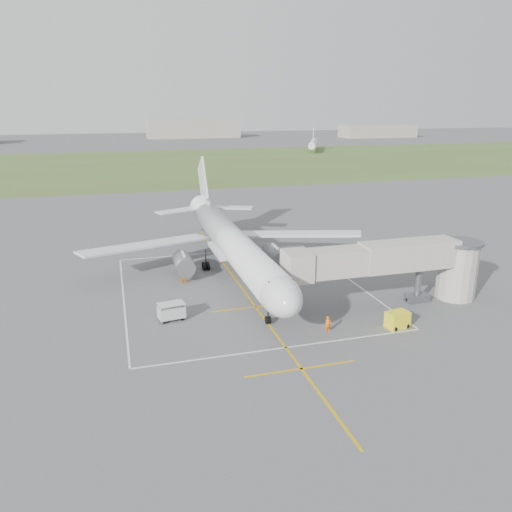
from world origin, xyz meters
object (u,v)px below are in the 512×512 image
object	(u,v)px
airliner	(233,244)
ramp_worker_nose	(328,324)
ramp_worker_wing	(184,275)
jet_bridge	(402,264)
baggage_cart	(171,312)
gpu_unit	(397,320)

from	to	relation	value
airliner	ramp_worker_nose	bearing A→B (deg)	-74.96
ramp_worker_nose	ramp_worker_wing	distance (m)	21.64
jet_bridge	ramp_worker_nose	bearing A→B (deg)	-157.02
baggage_cart	ramp_worker_nose	xyz separation A→B (m)	(14.41, -7.13, -0.13)
jet_bridge	ramp_worker_wing	size ratio (longest dim) A/B	12.94
gpu_unit	baggage_cart	xyz separation A→B (m)	(-21.55, 8.07, 0.13)
gpu_unit	baggage_cart	world-z (taller)	baggage_cart
baggage_cart	jet_bridge	bearing A→B (deg)	-14.77
ramp_worker_nose	ramp_worker_wing	xyz separation A→B (m)	(-11.54, 18.30, 0.08)
airliner	gpu_unit	size ratio (longest dim) A/B	19.14
jet_bridge	ramp_worker_nose	distance (m)	12.24
jet_bridge	baggage_cart	bearing A→B (deg)	174.08
gpu_unit	ramp_worker_wing	distance (m)	26.82
ramp_worker_nose	gpu_unit	bearing A→B (deg)	-0.18
airliner	ramp_worker_nose	world-z (taller)	airliner
airliner	ramp_worker_nose	size ratio (longest dim) A/B	28.43
gpu_unit	baggage_cart	size ratio (longest dim) A/B	0.85
ramp_worker_nose	ramp_worker_wing	size ratio (longest dim) A/B	0.91
airliner	gpu_unit	distance (m)	23.46
airliner	ramp_worker_wing	size ratio (longest dim) A/B	25.86
gpu_unit	baggage_cart	distance (m)	23.01
jet_bridge	ramp_worker_nose	world-z (taller)	jet_bridge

